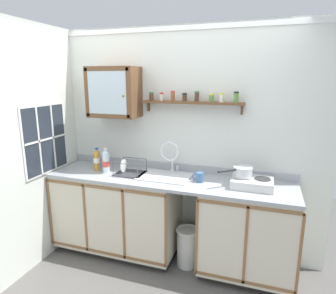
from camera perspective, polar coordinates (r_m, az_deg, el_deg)
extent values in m
plane|color=#565451|center=(3.26, -2.16, -24.01)|extent=(5.63, 5.63, 0.00)
cube|color=silver|center=(3.30, 1.72, 0.80)|extent=(3.23, 0.05, 2.52)
cube|color=white|center=(3.23, 1.71, 22.15)|extent=(3.23, 0.02, 0.05)
cube|color=silver|center=(3.20, -27.36, -1.10)|extent=(0.05, 3.44, 2.52)
cube|color=black|center=(3.73, -9.25, -18.19)|extent=(1.35, 0.54, 0.08)
cube|color=beige|center=(3.49, -9.77, -11.94)|extent=(1.38, 0.60, 0.84)
cube|color=brown|center=(3.10, -12.72, -7.72)|extent=(1.38, 0.01, 0.03)
cube|color=brown|center=(3.43, -12.05, -19.54)|extent=(1.38, 0.01, 0.03)
cube|color=brown|center=(3.63, -21.97, -11.73)|extent=(0.02, 0.01, 0.78)
cube|color=brown|center=(3.37, -15.83, -13.24)|extent=(0.02, 0.01, 0.78)
cube|color=brown|center=(3.15, -8.66, -14.79)|extent=(0.02, 0.01, 0.78)
cube|color=brown|center=(2.99, -0.47, -16.28)|extent=(0.02, 0.01, 0.78)
cube|color=black|center=(3.40, 14.78, -21.94)|extent=(0.88, 0.54, 0.08)
cube|color=beige|center=(3.13, 15.25, -15.31)|extent=(0.90, 0.60, 0.84)
cube|color=brown|center=(2.69, 15.33, -11.18)|extent=(0.90, 0.01, 0.03)
cube|color=brown|center=(3.07, 14.40, -24.09)|extent=(0.90, 0.01, 0.03)
cube|color=brown|center=(2.91, 5.56, -17.16)|extent=(0.02, 0.01, 0.78)
cube|color=brown|center=(2.87, 14.85, -18.15)|extent=(0.02, 0.01, 0.78)
cube|color=brown|center=(2.89, 24.31, -18.70)|extent=(0.02, 0.01, 0.78)
cube|color=#9EA3A8|center=(3.09, -0.08, -6.32)|extent=(2.59, 0.63, 0.03)
cube|color=#9EA3A8|center=(3.34, 1.51, -3.84)|extent=(2.59, 0.02, 0.08)
cube|color=silver|center=(3.12, -0.68, -5.76)|extent=(0.54, 0.38, 0.01)
cube|color=slate|center=(3.16, -0.68, -7.77)|extent=(0.46, 0.31, 0.01)
cube|color=slate|center=(3.28, 0.23, -5.98)|extent=(0.46, 0.01, 0.12)
cube|color=slate|center=(3.00, -1.67, -7.85)|extent=(0.46, 0.01, 0.12)
cylinder|color=#4C4C51|center=(3.16, -0.68, -7.80)|extent=(0.04, 0.04, 0.01)
cylinder|color=silver|center=(3.30, 0.84, -4.57)|extent=(0.05, 0.05, 0.02)
cylinder|color=silver|center=(3.26, 0.85, -2.43)|extent=(0.02, 0.02, 0.23)
torus|color=silver|center=(3.14, 0.32, -0.85)|extent=(0.21, 0.02, 0.21)
cylinder|color=silver|center=(3.27, 1.85, -4.12)|extent=(0.02, 0.02, 0.06)
cube|color=silver|center=(2.94, 16.03, -6.75)|extent=(0.39, 0.29, 0.08)
cylinder|color=#2D2D2D|center=(2.95, 14.30, -5.64)|extent=(0.15, 0.15, 0.01)
cylinder|color=#2D2D2D|center=(2.94, 17.92, -5.92)|extent=(0.15, 0.15, 0.01)
cylinder|color=black|center=(2.82, 14.00, -7.49)|extent=(0.03, 0.02, 0.03)
cylinder|color=black|center=(2.81, 17.80, -7.78)|extent=(0.03, 0.02, 0.03)
cylinder|color=silver|center=(2.93, 14.36, -4.72)|extent=(0.18, 0.18, 0.09)
torus|color=silver|center=(2.92, 14.41, -3.83)|extent=(0.18, 0.18, 0.01)
cylinder|color=black|center=(2.82, 11.37, -4.57)|extent=(0.16, 0.14, 0.02)
cylinder|color=#8CB7E0|center=(3.53, -13.51, -2.38)|extent=(0.06, 0.06, 0.18)
cone|color=#8CB7E0|center=(3.51, -13.60, -0.70)|extent=(0.06, 0.06, 0.03)
cylinder|color=#2D59B2|center=(3.50, -13.62, -0.31)|extent=(0.03, 0.03, 0.02)
cylinder|color=#D84C3F|center=(3.53, -13.50, -2.46)|extent=(0.07, 0.07, 0.05)
cylinder|color=silver|center=(3.31, -11.98, -2.98)|extent=(0.08, 0.08, 0.23)
cone|color=silver|center=(3.28, -12.08, -0.80)|extent=(0.07, 0.07, 0.03)
cylinder|color=white|center=(3.27, -12.11, -0.33)|extent=(0.03, 0.03, 0.02)
cylinder|color=#D84C3F|center=(3.31, -11.97, -3.18)|extent=(0.08, 0.08, 0.06)
cylinder|color=gold|center=(3.42, -13.70, -2.69)|extent=(0.07, 0.07, 0.21)
cone|color=gold|center=(3.39, -13.81, -0.74)|extent=(0.07, 0.07, 0.03)
cylinder|color=#2D59B2|center=(3.38, -13.83, -0.32)|extent=(0.03, 0.03, 0.02)
cylinder|color=white|center=(3.42, -13.71, -2.50)|extent=(0.07, 0.07, 0.06)
cube|color=#333338|center=(3.24, -7.35, -5.13)|extent=(0.31, 0.27, 0.01)
cylinder|color=#4C4F54|center=(3.18, -10.67, -4.22)|extent=(0.01, 0.01, 0.14)
cylinder|color=#4C4F54|center=(3.05, -5.99, -4.78)|extent=(0.01, 0.01, 0.14)
cylinder|color=#4C4F54|center=(3.38, -8.65, -3.05)|extent=(0.01, 0.01, 0.14)
cylinder|color=#4C4F54|center=(3.27, -4.20, -3.52)|extent=(0.01, 0.01, 0.14)
cylinder|color=#4C4F54|center=(3.09, -8.42, -3.29)|extent=(0.28, 0.01, 0.01)
cylinder|color=#4C4F54|center=(3.30, -6.50, -2.15)|extent=(0.28, 0.01, 0.01)
cylinder|color=white|center=(3.25, -8.62, -3.62)|extent=(0.01, 0.14, 0.14)
cylinder|color=#3F6699|center=(2.98, 6.22, -5.87)|extent=(0.08, 0.08, 0.10)
torus|color=#3F6699|center=(2.98, 5.36, -5.75)|extent=(0.07, 0.02, 0.07)
cube|color=brown|center=(3.33, -10.42, 10.46)|extent=(0.55, 0.30, 0.54)
cube|color=silver|center=(3.19, -11.79, 10.29)|extent=(0.45, 0.01, 0.45)
cube|color=brown|center=(3.32, -15.56, 10.19)|extent=(0.04, 0.01, 0.51)
cube|color=brown|center=(3.07, -7.74, 10.34)|extent=(0.04, 0.01, 0.51)
cube|color=brown|center=(3.19, -12.01, 14.69)|extent=(0.52, 0.01, 0.04)
cube|color=brown|center=(3.21, -11.59, 5.92)|extent=(0.52, 0.01, 0.04)
sphere|color=olive|center=(3.09, -8.77, 9.82)|extent=(0.02, 0.02, 0.02)
cube|color=brown|center=(3.09, 4.66, 8.61)|extent=(1.08, 0.14, 0.02)
cube|color=brown|center=(3.31, -3.77, 7.85)|extent=(0.02, 0.03, 0.10)
cube|color=brown|center=(3.07, 14.18, 7.07)|extent=(0.02, 0.03, 0.10)
cylinder|color=#4C3326|center=(3.21, -3.23, 9.70)|extent=(0.05, 0.05, 0.08)
cylinder|color=#33723F|center=(3.21, -3.24, 10.51)|extent=(0.05, 0.05, 0.02)
cylinder|color=silver|center=(3.19, -1.26, 9.64)|extent=(0.04, 0.04, 0.07)
cylinder|color=red|center=(3.19, -1.26, 10.41)|extent=(0.04, 0.04, 0.02)
cylinder|color=brown|center=(3.13, 0.94, 9.75)|extent=(0.04, 0.04, 0.09)
cylinder|color=red|center=(3.13, 0.94, 10.72)|extent=(0.05, 0.05, 0.02)
cylinder|color=#4C3326|center=(3.11, 3.24, 9.52)|extent=(0.05, 0.05, 0.07)
cylinder|color=black|center=(3.11, 3.25, 10.30)|extent=(0.05, 0.05, 0.02)
cylinder|color=#4C3326|center=(3.08, 5.61, 9.64)|extent=(0.05, 0.05, 0.09)
cylinder|color=#33723F|center=(3.08, 5.63, 10.62)|extent=(0.05, 0.05, 0.02)
cylinder|color=#598C3F|center=(3.05, 8.47, 9.30)|extent=(0.05, 0.05, 0.07)
cylinder|color=yellow|center=(3.05, 8.49, 10.07)|extent=(0.05, 0.05, 0.02)
cylinder|color=silver|center=(3.03, 10.41, 9.27)|extent=(0.05, 0.05, 0.07)
cylinder|color=yellow|center=(3.03, 10.45, 10.11)|extent=(0.05, 0.05, 0.02)
cylinder|color=#598C3F|center=(3.00, 13.12, 9.29)|extent=(0.05, 0.05, 0.09)
cylinder|color=black|center=(3.00, 13.17, 10.32)|extent=(0.05, 0.05, 0.02)
cube|color=#262D38|center=(3.42, -22.68, 1.40)|extent=(0.01, 0.61, 0.71)
cube|color=white|center=(3.43, -22.80, 1.41)|extent=(0.02, 0.65, 0.75)
cube|color=white|center=(3.34, -23.81, 1.03)|extent=(0.01, 0.02, 0.71)
cube|color=white|center=(3.50, -21.44, 1.75)|extent=(0.01, 0.02, 0.71)
cube|color=white|center=(3.42, -22.60, 1.40)|extent=(0.01, 0.61, 0.02)
cylinder|color=silver|center=(3.32, 3.81, -18.94)|extent=(0.22, 0.22, 0.41)
torus|color=white|center=(3.22, 3.87, -15.87)|extent=(0.25, 0.25, 0.02)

